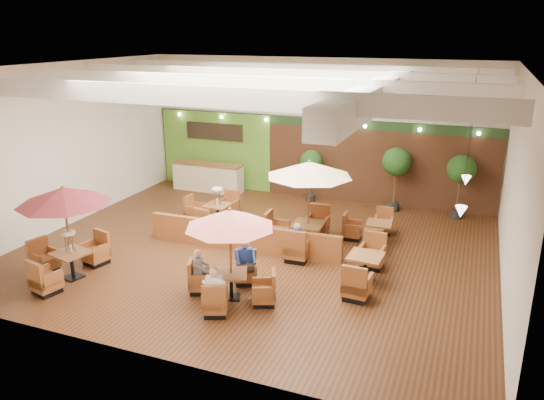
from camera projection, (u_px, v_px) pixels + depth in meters
The scene contains 17 objects.
room at pixel (279, 127), 16.29m from camera, with size 14.04×14.00×5.52m.
service_counter at pixel (208, 177), 22.28m from camera, with size 3.00×0.75×1.18m.
booth_divider at pixel (242, 237), 16.22m from camera, with size 6.23×0.18×0.86m, color brown.
table_0 at pixel (64, 213), 13.99m from camera, with size 2.57×2.69×2.64m.
table_1 at pixel (230, 237), 12.95m from camera, with size 2.52×2.52×2.43m.
table_2 at pixel (307, 186), 15.94m from camera, with size 2.69×2.77×2.82m.
table_3 at pixel (212, 211), 18.55m from camera, with size 1.62×2.42×1.49m.
table_4 at pixel (365, 269), 14.18m from camera, with size 0.94×2.68×1.00m.
table_5 at pixel (371, 232), 16.93m from camera, with size 1.59×2.35×0.87m.
topiary_0 at pixel (311, 163), 20.62m from camera, with size 0.89×0.89×2.06m.
topiary_1 at pixel (396, 164), 19.40m from camera, with size 1.04×1.04×2.42m.
topiary_2 at pixel (461, 171), 18.63m from camera, with size 1.00×1.00×2.33m.
diner_0 at pixel (215, 286), 12.44m from camera, with size 0.44×0.39×0.80m.
diner_1 at pixel (245, 258), 14.01m from camera, with size 0.43×0.42×0.75m.
diner_2 at pixel (200, 266), 13.54m from camera, with size 0.38×0.40×0.73m.
diner_3 at pixel (297, 237), 15.39m from camera, with size 0.39×0.35×0.74m.
diner_4 at pixel (297, 238), 15.39m from camera, with size 0.36×0.29×0.72m.
Camera 1 is at (5.97, -13.93, 6.49)m, focal length 35.00 mm.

